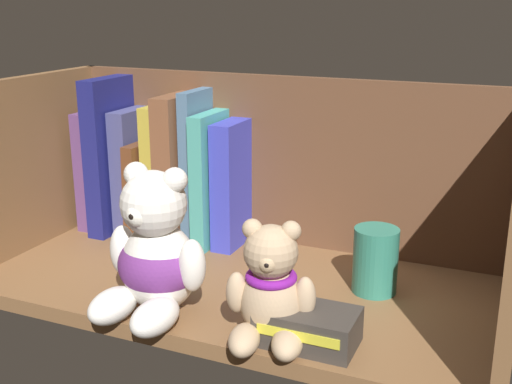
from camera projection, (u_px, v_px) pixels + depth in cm
name	position (u px, v px, depth cm)	size (l,w,h in cm)	color
shelf_board	(236.00, 288.00, 86.71)	(66.42, 31.69, 2.00)	brown
shelf_back_panel	(281.00, 168.00, 97.47)	(68.82, 1.20, 27.50)	brown
shelf_side_panel_left	(27.00, 170.00, 95.97)	(1.60, 34.09, 27.50)	brown
book_0	(101.00, 168.00, 106.23)	(3.03, 10.50, 19.06)	#5B386B
book_1	(118.00, 153.00, 104.12)	(2.98, 14.34, 24.58)	navy
book_2	(136.00, 170.00, 103.53)	(2.90, 10.47, 19.74)	#434579
book_3	(152.00, 186.00, 103.10)	(1.95, 13.91, 15.18)	brown
book_4	(165.00, 170.00, 101.34)	(2.09, 10.92, 20.87)	gold
book_5	(182.00, 167.00, 99.90)	(3.27, 12.55, 22.55)	brown
book_6	(199.00, 166.00, 98.66)	(1.78, 9.57, 23.33)	slate
book_7	(214.00, 178.00, 98.16)	(2.28, 11.88, 20.25)	teal
book_8	(233.00, 184.00, 97.11)	(3.25, 9.40, 19.08)	#393FC3
teddy_bear_larger	(155.00, 256.00, 76.39)	(13.26, 13.92, 18.07)	white
teddy_bear_smaller	(270.00, 291.00, 70.19)	(10.49, 10.77, 13.75)	tan
pillar_candle	(375.00, 260.00, 82.38)	(5.72, 5.72, 8.54)	#2D7A66
small_product_box	(308.00, 326.00, 70.50)	(10.79, 6.67, 4.01)	#38332D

